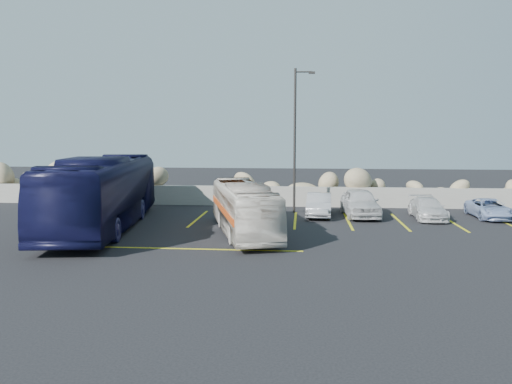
# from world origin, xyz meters

# --- Properties ---
(ground) EXTENTS (90.00, 90.00, 0.00)m
(ground) POSITION_xyz_m (0.00, 0.00, 0.00)
(ground) COLOR black
(ground) RESTS_ON ground
(seawall) EXTENTS (60.00, 0.40, 1.20)m
(seawall) POSITION_xyz_m (0.00, 12.00, 0.60)
(seawall) COLOR gray
(seawall) RESTS_ON ground
(riprap_pile) EXTENTS (54.00, 2.80, 2.60)m
(riprap_pile) POSITION_xyz_m (0.00, 13.20, 1.30)
(riprap_pile) COLOR #988663
(riprap_pile) RESTS_ON ground
(parking_lines) EXTENTS (18.16, 9.36, 0.01)m
(parking_lines) POSITION_xyz_m (4.64, 5.57, 0.01)
(parking_lines) COLOR gold
(parking_lines) RESTS_ON ground
(lamppost) EXTENTS (1.14, 0.18, 8.00)m
(lamppost) POSITION_xyz_m (2.56, 9.50, 4.30)
(lamppost) COLOR #2B2826
(lamppost) RESTS_ON ground
(vintage_bus) EXTENTS (4.09, 8.42, 2.29)m
(vintage_bus) POSITION_xyz_m (0.36, 3.41, 1.14)
(vintage_bus) COLOR beige
(vintage_bus) RESTS_ON ground
(tour_coach) EXTENTS (4.46, 12.43, 3.39)m
(tour_coach) POSITION_xyz_m (-6.38, 4.05, 1.69)
(tour_coach) COLOR black
(tour_coach) RESTS_ON ground
(car_a) EXTENTS (2.02, 4.48, 1.49)m
(car_a) POSITION_xyz_m (6.06, 8.61, 0.75)
(car_a) COLOR silver
(car_a) RESTS_ON ground
(car_b) EXTENTS (1.48, 3.78, 1.23)m
(car_b) POSITION_xyz_m (3.85, 8.44, 0.61)
(car_b) COLOR #A6A7AB
(car_b) RESTS_ON ground
(car_c) EXTENTS (1.57, 3.76, 1.09)m
(car_c) POSITION_xyz_m (9.51, 8.15, 0.54)
(car_c) COLOR silver
(car_c) RESTS_ON ground
(car_d) EXTENTS (1.69, 3.64, 1.01)m
(car_d) POSITION_xyz_m (12.81, 8.61, 0.50)
(car_d) COLOR #8DA0C8
(car_d) RESTS_ON ground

